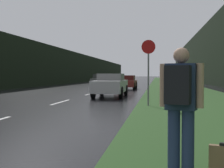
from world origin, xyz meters
TOP-DOWN VIEW (x-y plane):
  - grass_verge at (6.89, 40.00)m, footprint 6.00×240.00m
  - lane_stripe_c at (0.00, 15.14)m, footprint 0.12×3.00m
  - lane_stripe_d at (0.00, 22.14)m, footprint 0.12×3.00m
  - lane_stripe_e at (0.00, 29.14)m, footprint 0.12×3.00m
  - lane_stripe_f at (0.00, 36.14)m, footprint 0.12×3.00m
  - treeline_far_side at (-9.89, 50.00)m, footprint 2.00×140.00m
  - treeline_near_side at (12.89, 50.00)m, footprint 2.00×140.00m
  - stop_sign at (4.43, 13.82)m, footprint 0.61×0.07m
  - hitchhiker_with_backpack at (5.11, 4.37)m, footprint 0.59×0.50m
  - car_passing_near at (1.95, 19.25)m, footprint 1.83×4.62m
  - car_passing_far at (1.95, 29.42)m, footprint 1.88×4.46m
  - car_oncoming at (-1.95, 37.55)m, footprint 1.97×4.22m

SIDE VIEW (x-z plane):
  - lane_stripe_c at x=0.00m, z-range 0.00..0.01m
  - lane_stripe_d at x=0.00m, z-range 0.00..0.01m
  - lane_stripe_e at x=0.00m, z-range 0.00..0.01m
  - lane_stripe_f at x=0.00m, z-range 0.00..0.01m
  - grass_verge at x=6.89m, z-range 0.00..0.02m
  - car_passing_far at x=1.95m, z-range 0.02..1.35m
  - car_oncoming at x=-1.95m, z-range 0.00..1.48m
  - car_passing_near at x=1.95m, z-range 0.03..1.48m
  - hitchhiker_with_backpack at x=5.11m, z-range 0.13..1.88m
  - stop_sign at x=4.43m, z-range 0.27..3.19m
  - treeline_far_side at x=-9.89m, z-range 0.00..5.26m
  - treeline_near_side at x=12.89m, z-range 0.00..8.93m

